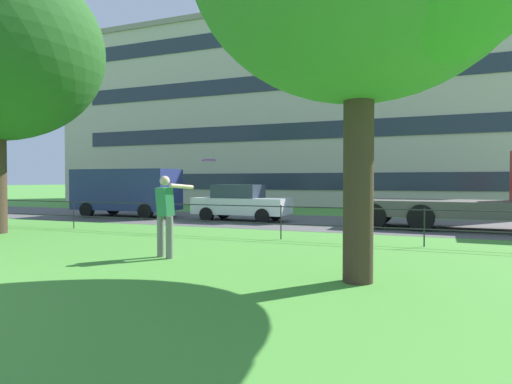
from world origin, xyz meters
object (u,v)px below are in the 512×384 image
at_px(frisbee, 209,160).
at_px(flatbed_truck_left, 500,195).
at_px(person_thrower, 165,213).
at_px(car_white_right, 241,203).
at_px(panel_van_center, 127,190).
at_px(apartment_building_background, 299,116).

xyz_separation_m(frisbee, flatbed_truck_left, (6.21, 9.12, -0.87)).
distance_m(person_thrower, car_white_right, 8.85).
xyz_separation_m(panel_van_center, car_white_right, (5.90, -0.00, -0.49)).
height_order(flatbed_truck_left, apartment_building_background, apartment_building_background).
bearing_deg(frisbee, person_thrower, 153.06).
distance_m(car_white_right, apartment_building_background, 17.64).
xyz_separation_m(panel_van_center, apartment_building_background, (3.82, 16.43, 5.58)).
relative_size(panel_van_center, flatbed_truck_left, 0.68).
bearing_deg(car_white_right, frisbee, -70.10).
distance_m(person_thrower, panel_van_center, 11.66).
xyz_separation_m(car_white_right, apartment_building_background, (-2.07, 16.43, 6.07)).
height_order(person_thrower, frisbee, frisbee).
distance_m(frisbee, apartment_building_background, 26.81).
relative_size(person_thrower, panel_van_center, 0.36).
relative_size(car_white_right, flatbed_truck_left, 0.54).
bearing_deg(apartment_building_background, panel_van_center, -103.10).
xyz_separation_m(frisbee, car_white_right, (-3.40, 9.38, -1.31)).
bearing_deg(apartment_building_background, flatbed_truck_left, -55.02).
bearing_deg(frisbee, apartment_building_background, 101.97).
bearing_deg(person_thrower, apartment_building_background, 99.07).
xyz_separation_m(car_white_right, flatbed_truck_left, (9.60, -0.26, 0.44)).
xyz_separation_m(frisbee, panel_van_center, (-9.30, 9.38, -0.82)).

